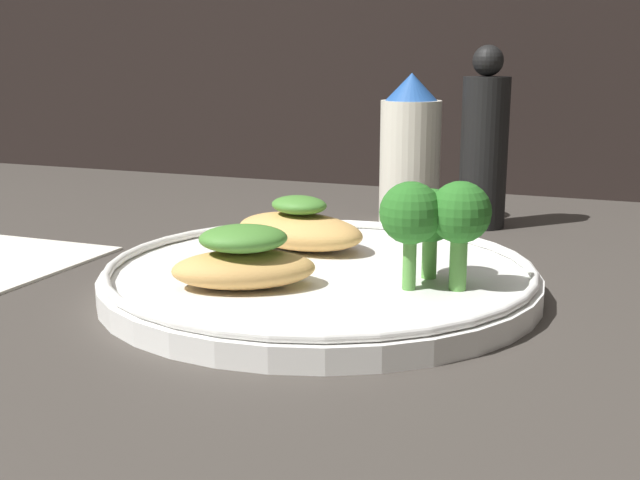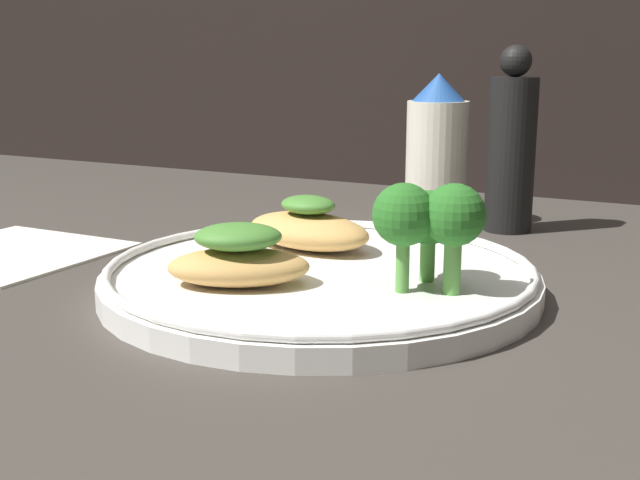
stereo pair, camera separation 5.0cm
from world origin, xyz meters
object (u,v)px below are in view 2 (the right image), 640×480
(broccoli_bunch, at_px, (429,218))
(sauce_bottle, at_px, (437,153))
(pepper_grinder, at_px, (511,148))
(plate, at_px, (320,277))

(broccoli_bunch, distance_m, sauce_bottle, 0.26)
(broccoli_bunch, distance_m, pepper_grinder, 0.25)
(plate, distance_m, broccoli_bunch, 0.09)
(broccoli_bunch, relative_size, pepper_grinder, 0.41)
(sauce_bottle, relative_size, pepper_grinder, 0.85)
(plate, xyz_separation_m, sauce_bottle, (-0.01, 0.24, 0.05))
(broccoli_bunch, xyz_separation_m, sauce_bottle, (-0.08, 0.25, 0.01))
(plate, xyz_separation_m, pepper_grinder, (0.06, 0.24, 0.06))
(broccoli_bunch, height_order, pepper_grinder, pepper_grinder)
(plate, relative_size, sauce_bottle, 2.09)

